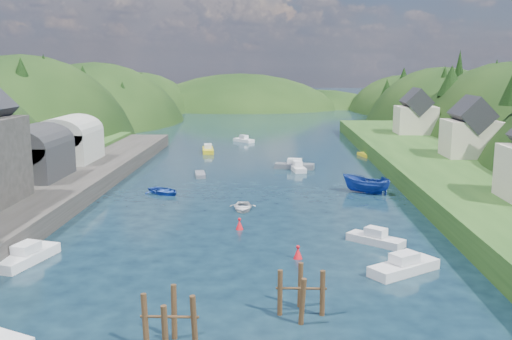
{
  "coord_description": "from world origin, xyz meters",
  "views": [
    {
      "loc": [
        1.85,
        -30.93,
        14.88
      ],
      "look_at": [
        0.0,
        28.0,
        4.0
      ],
      "focal_mm": 40.0,
      "sensor_mm": 36.0,
      "label": 1
    }
  ],
  "objects_px": {
    "channel_buoy_near": "(298,253)",
    "piling_cluster_far": "(301,297)",
    "piling_cluster_near": "(170,327)",
    "channel_buoy_far": "(240,224)"
  },
  "relations": [
    {
      "from": "channel_buoy_near",
      "to": "piling_cluster_far",
      "type": "bearing_deg",
      "value": -91.32
    },
    {
      "from": "piling_cluster_near",
      "to": "channel_buoy_near",
      "type": "xyz_separation_m",
      "value": [
        7.36,
        14.67,
        -0.79
      ]
    },
    {
      "from": "piling_cluster_far",
      "to": "channel_buoy_near",
      "type": "distance_m",
      "value": 10.26
    },
    {
      "from": "piling_cluster_far",
      "to": "channel_buoy_near",
      "type": "height_order",
      "value": "piling_cluster_far"
    },
    {
      "from": "piling_cluster_near",
      "to": "channel_buoy_far",
      "type": "xyz_separation_m",
      "value": [
        2.32,
        22.56,
        -0.79
      ]
    },
    {
      "from": "piling_cluster_near",
      "to": "channel_buoy_far",
      "type": "height_order",
      "value": "piling_cluster_near"
    },
    {
      "from": "piling_cluster_far",
      "to": "channel_buoy_near",
      "type": "relative_size",
      "value": 3.13
    },
    {
      "from": "piling_cluster_far",
      "to": "channel_buoy_near",
      "type": "xyz_separation_m",
      "value": [
        0.24,
        10.23,
        -0.67
      ]
    },
    {
      "from": "piling_cluster_near",
      "to": "channel_buoy_near",
      "type": "relative_size",
      "value": 3.34
    },
    {
      "from": "piling_cluster_near",
      "to": "channel_buoy_far",
      "type": "bearing_deg",
      "value": 84.12
    }
  ]
}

